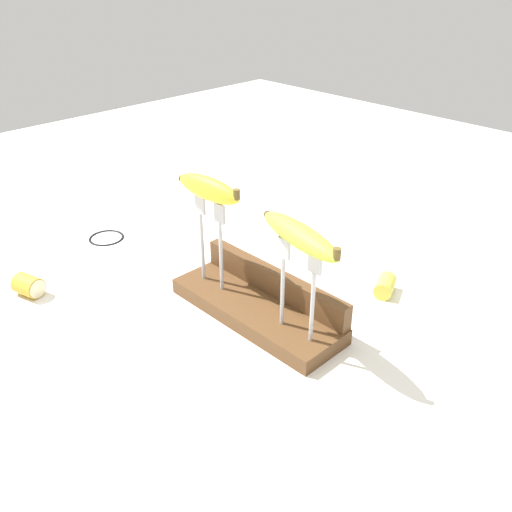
# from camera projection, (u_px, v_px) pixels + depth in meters

# --- Properties ---
(ground_plane) EXTENTS (3.00, 3.00, 0.00)m
(ground_plane) POSITION_uv_depth(u_px,v_px,m) (256.00, 316.00, 1.04)
(ground_plane) COLOR white
(wooden_board) EXTENTS (0.35, 0.12, 0.03)m
(wooden_board) POSITION_uv_depth(u_px,v_px,m) (256.00, 310.00, 1.04)
(wooden_board) COLOR brown
(wooden_board) RESTS_ON ground
(board_backstop) EXTENTS (0.35, 0.02, 0.05)m
(board_backstop) POSITION_uv_depth(u_px,v_px,m) (275.00, 282.00, 1.05)
(board_backstop) COLOR brown
(board_backstop) RESTS_ON wooden_board
(fork_stand_left) EXTENTS (0.08, 0.01, 0.18)m
(fork_stand_left) POSITION_uv_depth(u_px,v_px,m) (211.00, 235.00, 1.04)
(fork_stand_left) COLOR #B2B2B7
(fork_stand_left) RESTS_ON wooden_board
(fork_stand_right) EXTENTS (0.09, 0.01, 0.17)m
(fork_stand_right) POSITION_uv_depth(u_px,v_px,m) (298.00, 281.00, 0.91)
(fork_stand_right) COLOR #B2B2B7
(fork_stand_right) RESTS_ON wooden_board
(banana_raised_left) EXTENTS (0.16, 0.04, 0.04)m
(banana_raised_left) POSITION_uv_depth(u_px,v_px,m) (209.00, 188.00, 0.99)
(banana_raised_left) COLOR yellow
(banana_raised_left) RESTS_ON fork_stand_left
(banana_raised_right) EXTENTS (0.19, 0.08, 0.04)m
(banana_raised_right) POSITION_uv_depth(u_px,v_px,m) (300.00, 235.00, 0.86)
(banana_raised_right) COLOR #B2C138
(banana_raised_right) RESTS_ON fork_stand_right
(banana_chunk_near) EXTENTS (0.06, 0.07, 0.04)m
(banana_chunk_near) POSITION_uv_depth(u_px,v_px,m) (385.00, 286.00, 1.11)
(banana_chunk_near) COLOR #DBD147
(banana_chunk_near) RESTS_ON ground
(banana_chunk_far) EXTENTS (0.06, 0.05, 0.04)m
(banana_chunk_far) POSITION_uv_depth(u_px,v_px,m) (29.00, 286.00, 1.10)
(banana_chunk_far) COLOR gold
(banana_chunk_far) RESTS_ON ground
(wire_coil) EXTENTS (0.08, 0.08, 0.01)m
(wire_coil) POSITION_uv_depth(u_px,v_px,m) (106.00, 237.00, 1.32)
(wire_coil) COLOR black
(wire_coil) RESTS_ON ground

